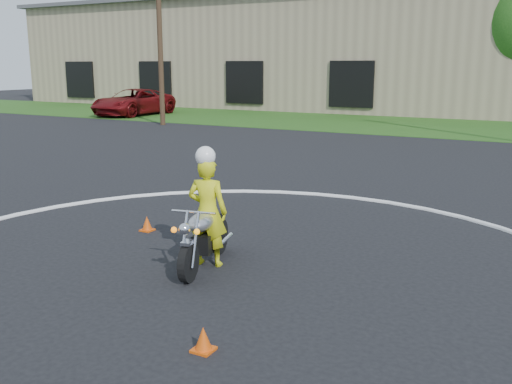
% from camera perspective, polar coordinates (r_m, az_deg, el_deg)
% --- Properties ---
extents(ground, '(120.00, 120.00, 0.00)m').
position_cam_1_polar(ground, '(6.93, -16.60, -15.84)').
color(ground, black).
rests_on(ground, ground).
extents(grass_strip, '(120.00, 10.00, 0.02)m').
position_cam_1_polar(grass_strip, '(31.70, 20.26, 5.99)').
color(grass_strip, '#1E4714').
rests_on(grass_strip, ground).
extents(course_markings, '(19.05, 19.05, 0.12)m').
position_cam_1_polar(course_markings, '(9.44, 12.79, -7.75)').
color(course_markings, silver).
rests_on(course_markings, ground).
extents(primary_motorcycle, '(0.74, 2.01, 1.07)m').
position_cam_1_polar(primary_motorcycle, '(9.30, -5.22, -4.47)').
color(primary_motorcycle, black).
rests_on(primary_motorcycle, ground).
extents(rider_primary_grp, '(0.74, 0.56, 1.99)m').
position_cam_1_polar(rider_primary_grp, '(9.29, -4.88, -1.66)').
color(rider_primary_grp, yellow).
rests_on(rider_primary_grp, ground).
extents(pickup_grp, '(2.88, 6.15, 1.70)m').
position_cam_1_polar(pickup_grp, '(38.47, -12.16, 8.78)').
color(pickup_grp, '#660B0E').
rests_on(pickup_grp, ground).
extents(traffic_cones, '(9.98, 7.45, 0.30)m').
position_cam_1_polar(traffic_cones, '(6.43, 1.55, -16.26)').
color(traffic_cones, '#DD4D0B').
rests_on(traffic_cones, ground).
extents(warehouse, '(41.00, 17.00, 8.30)m').
position_cam_1_polar(warehouse, '(49.59, 1.48, 13.68)').
color(warehouse, tan).
rests_on(warehouse, ground).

